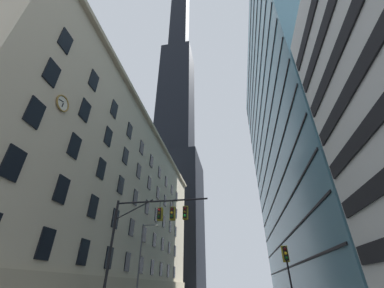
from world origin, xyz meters
The scene contains 6 objects.
station_building centered at (-19.83, 23.27, 13.91)m, with size 18.32×58.54×27.85m.
dark_skyscraper centered at (-20.84, 75.36, 68.07)m, with size 22.66×22.66×227.61m.
glass_office_midrise centered at (18.60, 32.94, 29.92)m, with size 15.30×53.60×59.83m.
traffic_signal_mast centered at (-3.46, 5.25, 5.71)m, with size 7.99×0.63×7.56m.
traffic_light_near_right centered at (6.31, 5.55, 3.05)m, with size 0.40×0.63×3.63m.
street_lamppost centered at (-7.77, 14.75, 4.70)m, with size 2.09×0.32×7.69m.
Camera 1 is at (3.05, -13.75, 1.24)m, focal length 22.33 mm.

